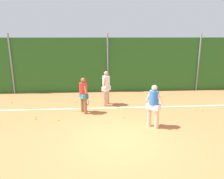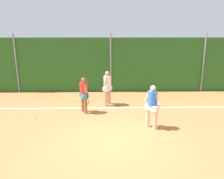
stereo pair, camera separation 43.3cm
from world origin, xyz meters
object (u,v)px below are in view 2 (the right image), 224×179
(tennis_ball_3, at_px, (102,109))
(tennis_ball_5, at_px, (77,100))
(tennis_ball_9, at_px, (77,101))
(tennis_ball_10, at_px, (36,117))
(player_midcourt, at_px, (84,93))
(tennis_ball_13, at_px, (15,101))
(player_foreground_near, at_px, (152,104))
(tennis_ball_6, at_px, (123,117))
(tennis_ball_0, at_px, (204,111))
(tennis_ball_1, at_px, (164,97))
(tennis_ball_2, at_px, (160,106))
(tennis_ball_11, at_px, (58,119))
(tennis_ball_12, at_px, (36,115))
(tennis_ball_8, at_px, (132,100))
(player_backcourt_far, at_px, (107,86))
(tennis_ball_7, at_px, (196,111))

(tennis_ball_3, bearing_deg, tennis_ball_5, 133.21)
(tennis_ball_9, bearing_deg, tennis_ball_10, -122.90)
(player_midcourt, distance_m, tennis_ball_13, 4.50)
(tennis_ball_5, bearing_deg, player_foreground_near, -46.82)
(tennis_ball_6, bearing_deg, tennis_ball_0, 10.95)
(tennis_ball_1, bearing_deg, tennis_ball_2, -111.97)
(tennis_ball_0, height_order, tennis_ball_11, same)
(player_midcourt, distance_m, tennis_ball_12, 2.37)
(tennis_ball_5, bearing_deg, tennis_ball_8, -0.37)
(tennis_ball_0, xyz_separation_m, tennis_ball_8, (-3.22, 1.90, 0.00))
(player_backcourt_far, xyz_separation_m, tennis_ball_12, (-3.25, -1.53, -0.97))
(player_foreground_near, height_order, tennis_ball_8, player_foreground_near)
(tennis_ball_10, bearing_deg, tennis_ball_9, 57.10)
(player_midcourt, relative_size, tennis_ball_2, 25.42)
(player_midcourt, xyz_separation_m, tennis_ball_0, (5.73, -0.02, -0.91))
(player_foreground_near, relative_size, tennis_ball_9, 26.08)
(tennis_ball_12, bearing_deg, tennis_ball_5, 57.19)
(tennis_ball_7, bearing_deg, player_backcourt_far, 164.10)
(tennis_ball_3, distance_m, tennis_ball_6, 1.45)
(tennis_ball_3, distance_m, tennis_ball_7, 4.52)
(tennis_ball_5, relative_size, tennis_ball_12, 1.00)
(player_backcourt_far, height_order, tennis_ball_12, player_backcourt_far)
(tennis_ball_0, height_order, tennis_ball_2, same)
(tennis_ball_11, bearing_deg, tennis_ball_3, 32.55)
(tennis_ball_5, relative_size, tennis_ball_9, 1.00)
(tennis_ball_8, distance_m, tennis_ball_9, 3.09)
(tennis_ball_1, xyz_separation_m, tennis_ball_6, (-2.69, -3.21, 0.00))
(tennis_ball_6, relative_size, tennis_ball_10, 1.00)
(tennis_ball_2, bearing_deg, tennis_ball_13, 172.77)
(tennis_ball_7, relative_size, tennis_ball_12, 1.00)
(tennis_ball_5, height_order, tennis_ball_12, same)
(player_foreground_near, distance_m, tennis_ball_0, 3.53)
(tennis_ball_1, xyz_separation_m, tennis_ball_2, (-0.65, -1.62, 0.00))
(tennis_ball_11, bearing_deg, tennis_ball_7, 6.91)
(tennis_ball_2, relative_size, tennis_ball_13, 1.00)
(tennis_ball_3, bearing_deg, tennis_ball_1, 30.10)
(player_backcourt_far, height_order, tennis_ball_13, player_backcourt_far)
(player_foreground_near, distance_m, player_backcourt_far, 3.37)
(tennis_ball_2, height_order, tennis_ball_9, same)
(tennis_ball_0, distance_m, tennis_ball_6, 4.04)
(tennis_ball_8, distance_m, tennis_ball_11, 4.51)
(tennis_ball_5, bearing_deg, player_backcourt_far, -24.67)
(tennis_ball_8, xyz_separation_m, tennis_ball_13, (-6.54, -0.09, 0.00))
(tennis_ball_3, distance_m, tennis_ball_8, 2.29)
(player_foreground_near, bearing_deg, tennis_ball_10, 29.03)
(tennis_ball_9, height_order, tennis_ball_10, same)
(player_backcourt_far, xyz_separation_m, tennis_ball_1, (3.35, 1.32, -0.97))
(tennis_ball_3, relative_size, tennis_ball_7, 1.00)
(player_foreground_near, relative_size, tennis_ball_7, 26.08)
(tennis_ball_3, height_order, tennis_ball_11, same)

